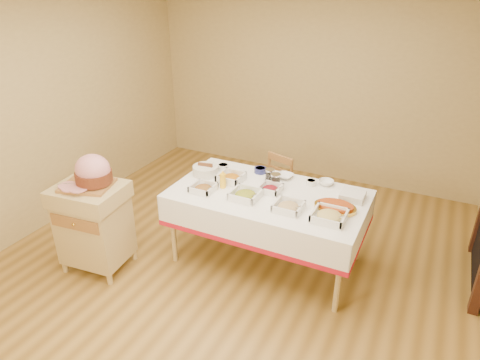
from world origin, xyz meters
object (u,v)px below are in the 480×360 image
dining_chair (272,191)px  dining_table (268,208)px  preserve_jar_left (270,175)px  mustard_bottle (223,180)px  bread_basket (206,170)px  plate_stack (353,196)px  ham_on_board (92,173)px  preserve_jar_right (275,181)px  butcher_cart (94,222)px  brass_platter (335,207)px

dining_chair → dining_table: bearing=-71.7°
preserve_jar_left → mustard_bottle: 0.49m
bread_basket → plate_stack: (1.47, 0.14, -0.02)m
plate_stack → preserve_jar_left: bearing=178.6°
mustard_bottle → ham_on_board: bearing=-144.1°
preserve_jar_right → dining_chair: bearing=114.4°
preserve_jar_right → plate_stack: preserve_jar_right is taller
bread_basket → plate_stack: size_ratio=1.23×
butcher_cart → dining_table: bearing=29.4°
dining_chair → mustard_bottle: mustard_bottle is taller
mustard_bottle → bread_basket: 0.35m
dining_table → brass_platter: size_ratio=4.87×
dining_chair → mustard_bottle: 0.88m
preserve_jar_right → dining_table: bearing=-90.5°
preserve_jar_right → brass_platter: size_ratio=0.34×
dining_table → preserve_jar_right: size_ratio=14.53×
preserve_jar_right → bread_basket: (-0.74, -0.08, -0.01)m
preserve_jar_right → butcher_cart: bearing=-145.6°
butcher_cart → mustard_bottle: bearing=36.0°
dining_table → preserve_jar_right: 0.28m
dining_table → mustard_bottle: bearing=-169.1°
mustard_bottle → plate_stack: mustard_bottle is taller
ham_on_board → brass_platter: (2.04, 0.76, -0.22)m
butcher_cart → bread_basket: butcher_cart is taller
preserve_jar_left → bread_basket: bearing=-165.8°
preserve_jar_left → brass_platter: bearing=-20.9°
dining_chair → ham_on_board: bearing=-129.5°
ham_on_board → preserve_jar_right: size_ratio=3.68×
butcher_cart → preserve_jar_right: (1.45, 0.99, 0.32)m
brass_platter → bread_basket: bearing=175.1°
dining_chair → brass_platter: 1.15m
mustard_bottle → brass_platter: size_ratio=0.48×
butcher_cart → ham_on_board: size_ratio=1.90×
dining_chair → butcher_cart: bearing=-129.9°
butcher_cart → ham_on_board: (0.05, 0.04, 0.51)m
butcher_cart → preserve_jar_left: (1.35, 1.08, 0.32)m
butcher_cart → preserve_jar_right: size_ratio=6.99×
mustard_bottle → brass_platter: bearing=3.4°
dining_chair → preserve_jar_left: size_ratio=6.76×
ham_on_board → dining_chair: bearing=50.5°
butcher_cart → dining_chair: size_ratio=1.06×
dining_table → bread_basket: (-0.74, 0.10, 0.21)m
bread_basket → brass_platter: bread_basket is taller
preserve_jar_left → mustard_bottle: mustard_bottle is taller
mustard_bottle → brass_platter: mustard_bottle is taller
dining_table → plate_stack: bearing=18.1°
dining_table → plate_stack: 0.80m
dining_table → ham_on_board: size_ratio=3.95×
mustard_bottle → dining_chair: bearing=73.2°
bread_basket → butcher_cart: bearing=-127.7°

